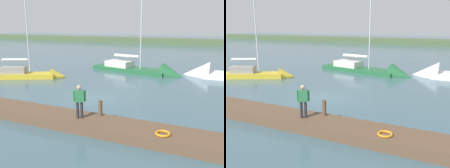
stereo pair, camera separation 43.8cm
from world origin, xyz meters
The scene contains 8 objects.
ground_plane centered at (0.00, 0.00, 0.00)m, with size 200.00×200.00×0.00m, color #42606B.
far_shoreline centered at (0.00, -53.61, 0.00)m, with size 180.00×8.00×2.40m, color #4C603D.
dock_pier centered at (0.00, 4.88, 0.27)m, with size 26.05×1.82×0.54m, color brown.
mooring_post_near centered at (-2.60, 4.25, 0.94)m, with size 0.21×0.21×0.80m, color brown.
life_ring_buoy centered at (-6.10, 5.25, 0.59)m, with size 0.66×0.66×0.10m, color orange.
sailboat_near_dock centered at (-0.11, -10.66, 0.13)m, with size 10.68×4.42×12.54m.
sailboat_far_right centered at (8.94, -3.59, 0.23)m, with size 7.32×4.85×9.38m.
person_on_dock centered at (-1.85, 5.01, 1.51)m, with size 0.56×0.43×1.69m.
Camera 2 is at (-8.86, 15.29, 5.15)m, focal length 41.81 mm.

